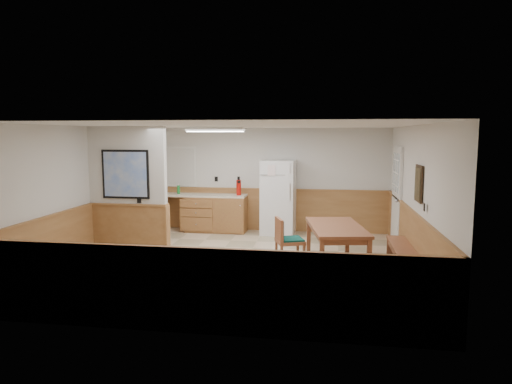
% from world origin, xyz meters
% --- Properties ---
extents(ground, '(6.00, 6.00, 0.00)m').
position_xyz_m(ground, '(0.00, 0.00, 0.00)').
color(ground, '#CBB291').
rests_on(ground, ground).
extents(ceiling, '(6.00, 6.00, 0.02)m').
position_xyz_m(ceiling, '(0.00, 0.00, 2.50)').
color(ceiling, white).
rests_on(ceiling, back_wall).
extents(back_wall, '(6.00, 0.02, 2.50)m').
position_xyz_m(back_wall, '(0.00, 3.00, 1.25)').
color(back_wall, silver).
rests_on(back_wall, ground).
extents(right_wall, '(0.02, 6.00, 2.50)m').
position_xyz_m(right_wall, '(3.00, 0.00, 1.25)').
color(right_wall, silver).
rests_on(right_wall, ground).
extents(left_wall, '(0.02, 6.00, 2.50)m').
position_xyz_m(left_wall, '(-3.00, 0.00, 1.25)').
color(left_wall, silver).
rests_on(left_wall, ground).
extents(wainscot_back, '(6.00, 0.04, 1.00)m').
position_xyz_m(wainscot_back, '(0.00, 2.98, 0.50)').
color(wainscot_back, '#A67642').
rests_on(wainscot_back, ground).
extents(wainscot_right, '(0.04, 6.00, 1.00)m').
position_xyz_m(wainscot_right, '(2.98, 0.00, 0.50)').
color(wainscot_right, '#A67642').
rests_on(wainscot_right, ground).
extents(wainscot_left, '(0.04, 6.00, 1.00)m').
position_xyz_m(wainscot_left, '(-2.98, 0.00, 0.50)').
color(wainscot_left, '#A67642').
rests_on(wainscot_left, ground).
extents(partition_wall, '(1.50, 0.20, 2.50)m').
position_xyz_m(partition_wall, '(-2.25, 0.19, 1.23)').
color(partition_wall, silver).
rests_on(partition_wall, ground).
extents(kitchen_counter, '(2.20, 0.61, 1.00)m').
position_xyz_m(kitchen_counter, '(-1.21, 2.68, 0.46)').
color(kitchen_counter, olive).
rests_on(kitchen_counter, ground).
extents(exterior_door, '(0.07, 1.02, 2.15)m').
position_xyz_m(exterior_door, '(2.96, 1.90, 1.05)').
color(exterior_door, silver).
rests_on(exterior_door, ground).
extents(kitchen_window, '(0.80, 0.04, 1.00)m').
position_xyz_m(kitchen_window, '(-2.10, 2.98, 1.55)').
color(kitchen_window, silver).
rests_on(kitchen_window, back_wall).
extents(wall_painting, '(0.04, 0.50, 0.60)m').
position_xyz_m(wall_painting, '(2.97, -0.30, 1.55)').
color(wall_painting, black).
rests_on(wall_painting, right_wall).
extents(fluorescent_fixture, '(1.20, 0.30, 0.09)m').
position_xyz_m(fluorescent_fixture, '(-0.80, 1.30, 2.45)').
color(fluorescent_fixture, silver).
rests_on(fluorescent_fixture, ceiling).
extents(refrigerator, '(0.80, 0.74, 1.75)m').
position_xyz_m(refrigerator, '(0.38, 2.63, 0.87)').
color(refrigerator, white).
rests_on(refrigerator, ground).
extents(dining_table, '(1.15, 1.87, 0.75)m').
position_xyz_m(dining_table, '(1.67, 0.02, 0.66)').
color(dining_table, '#995838').
rests_on(dining_table, ground).
extents(dining_bench, '(0.38, 1.65, 0.45)m').
position_xyz_m(dining_bench, '(2.80, -0.06, 0.35)').
color(dining_bench, '#995838').
rests_on(dining_bench, ground).
extents(dining_chair, '(0.77, 0.64, 0.85)m').
position_xyz_m(dining_chair, '(0.77, 0.08, 0.49)').
color(dining_chair, '#995838').
rests_on(dining_chair, ground).
extents(fire_extinguisher, '(0.14, 0.14, 0.45)m').
position_xyz_m(fire_extinguisher, '(-0.57, 2.66, 1.10)').
color(fire_extinguisher, '#B41109').
rests_on(fire_extinguisher, kitchen_counter).
extents(soap_bottle, '(0.08, 0.08, 0.21)m').
position_xyz_m(soap_bottle, '(-2.08, 2.70, 1.00)').
color(soap_bottle, '#198933').
rests_on(soap_bottle, kitchen_counter).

